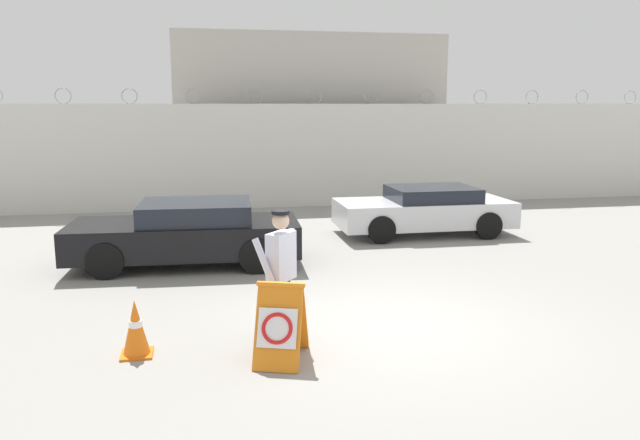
# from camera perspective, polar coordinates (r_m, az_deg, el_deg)

# --- Properties ---
(ground_plane) EXTENTS (90.00, 90.00, 0.00)m
(ground_plane) POSITION_cam_1_polar(r_m,az_deg,el_deg) (9.32, 6.56, -9.58)
(ground_plane) COLOR gray
(perimeter_wall) EXTENTS (36.00, 0.30, 3.68)m
(perimeter_wall) POSITION_cam_1_polar(r_m,az_deg,el_deg) (19.73, -3.17, 5.91)
(perimeter_wall) COLOR silver
(perimeter_wall) RESTS_ON ground_plane
(building_block) EXTENTS (9.15, 5.76, 5.53)m
(building_block) POSITION_cam_1_polar(r_m,az_deg,el_deg) (23.67, -1.75, 9.46)
(building_block) COLOR #B2ADA3
(building_block) RESTS_ON ground_plane
(barricade_sign) EXTENTS (0.82, 1.01, 1.02)m
(barricade_sign) POSITION_cam_1_polar(r_m,az_deg,el_deg) (7.92, -3.64, -9.35)
(barricade_sign) COLOR orange
(barricade_sign) RESTS_ON ground_plane
(security_guard) EXTENTS (0.64, 0.55, 1.81)m
(security_guard) POSITION_cam_1_polar(r_m,az_deg,el_deg) (8.44, -3.59, -4.43)
(security_guard) COLOR black
(security_guard) RESTS_ON ground_plane
(traffic_cone_near) EXTENTS (0.40, 0.40, 0.74)m
(traffic_cone_near) POSITION_cam_1_polar(r_m,az_deg,el_deg) (8.46, -16.50, -9.45)
(traffic_cone_near) COLOR orange
(traffic_cone_near) RESTS_ON ground_plane
(parked_car_front_coupe) EXTENTS (4.61, 2.17, 1.28)m
(parked_car_front_coupe) POSITION_cam_1_polar(r_m,az_deg,el_deg) (12.82, -12.02, -1.14)
(parked_car_front_coupe) COLOR black
(parked_car_front_coupe) RESTS_ON ground_plane
(parked_car_rear_sedan) EXTENTS (4.31, 1.92, 1.18)m
(parked_car_rear_sedan) POSITION_cam_1_polar(r_m,az_deg,el_deg) (15.73, 9.57, 0.93)
(parked_car_rear_sedan) COLOR black
(parked_car_rear_sedan) RESTS_ON ground_plane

